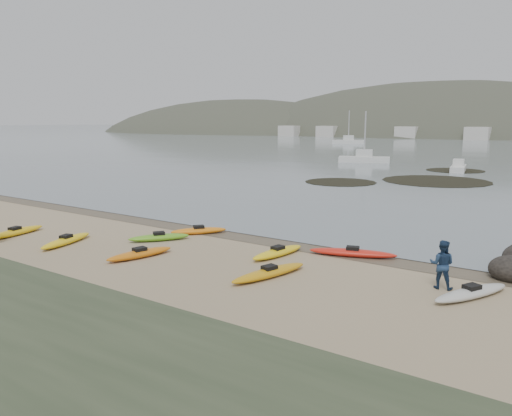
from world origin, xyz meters
The scene contains 6 objects.
ground centered at (0.00, 0.00, 0.00)m, with size 600.00×600.00×0.00m, color tan.
wet_sand centered at (0.00, -0.30, 0.00)m, with size 60.00×60.00×0.00m, color brown.
kayaks centered at (0.08, -4.13, 0.17)m, with size 23.56×9.02×0.34m.
person_east centered at (10.14, -2.94, 0.89)m, with size 0.86×0.67×1.78m, color navy.
kelp_mats centered at (-0.80, 30.95, 0.03)m, with size 16.08×25.06×0.04m.
moored_boats centered at (1.15, 78.89, 0.54)m, with size 94.90×78.14×1.19m.
Camera 1 is at (14.47, -20.90, 5.97)m, focal length 35.00 mm.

